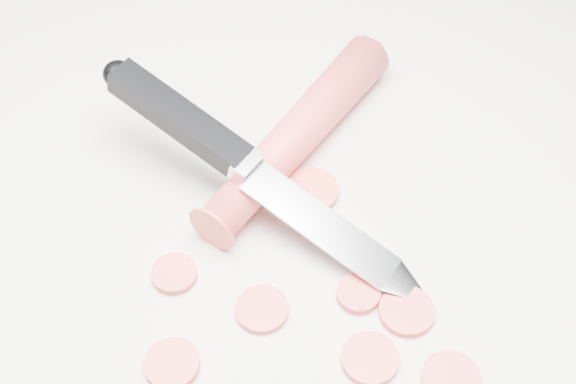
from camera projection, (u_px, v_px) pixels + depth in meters
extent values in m
plane|color=silver|center=(282.00, 216.00, 0.57)|extent=(2.40, 2.40, 0.00)
cylinder|color=#E93B3B|center=(297.00, 134.00, 0.59)|extent=(0.18, 0.16, 0.03)
cylinder|color=#F2493C|center=(172.00, 364.00, 0.49)|extent=(0.03, 0.03, 0.01)
cylinder|color=#F2493C|center=(370.00, 359.00, 0.50)|extent=(0.04, 0.04, 0.01)
cylinder|color=#F2493C|center=(262.00, 309.00, 0.52)|extent=(0.03, 0.03, 0.01)
cylinder|color=#F2493C|center=(359.00, 294.00, 0.52)|extent=(0.03, 0.03, 0.01)
cylinder|color=#F2493C|center=(407.00, 311.00, 0.52)|extent=(0.04, 0.04, 0.01)
cylinder|color=#F2493C|center=(174.00, 274.00, 0.53)|extent=(0.03, 0.03, 0.01)
cylinder|color=#F2493C|center=(451.00, 378.00, 0.49)|extent=(0.04, 0.04, 0.01)
cylinder|color=#F2493C|center=(311.00, 191.00, 0.58)|extent=(0.04, 0.04, 0.01)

